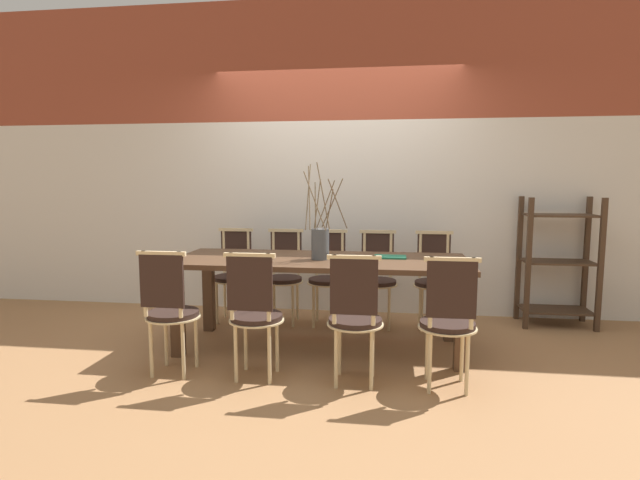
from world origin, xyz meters
The scene contains 15 objects.
ground_plane centered at (0.00, 0.00, 0.00)m, with size 16.00×16.00×0.00m, color #9E7047.
wall_rear centered at (0.00, 1.23, 1.60)m, with size 12.00×0.06×3.20m.
dining_table centered at (0.00, 0.00, 0.65)m, with size 2.37×0.90×0.75m.
chair_near_leftend centered at (-0.97, -0.71, 0.49)m, with size 0.39×0.39×0.90m.
chair_near_left centered at (-0.35, -0.71, 0.49)m, with size 0.39×0.39×0.90m.
chair_near_center centered at (0.33, -0.71, 0.49)m, with size 0.39×0.39×0.90m.
chair_near_right centered at (0.94, -0.71, 0.49)m, with size 0.39×0.39×0.90m.
chair_far_leftend centered at (-0.96, 0.71, 0.49)m, with size 0.39×0.39×0.90m.
chair_far_left centered at (-0.45, 0.71, 0.49)m, with size 0.39×0.39×0.90m.
chair_far_center centered at (-0.02, 0.71, 0.49)m, with size 0.39×0.39×0.90m.
chair_far_right centered at (0.45, 0.71, 0.49)m, with size 0.39×0.39×0.90m.
chair_far_rightend centered at (0.98, 0.71, 0.49)m, with size 0.39×0.39×0.90m.
vase_centerpiece centered at (0.01, -0.04, 0.89)m, with size 0.34×0.39×0.77m.
book_stack centered at (0.56, 0.11, 0.76)m, with size 0.26×0.18×0.01m.
shelving_rack centered at (2.14, 0.96, 0.61)m, with size 0.67×0.39×1.22m.
Camera 1 is at (0.55, -3.96, 1.38)m, focal length 28.00 mm.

